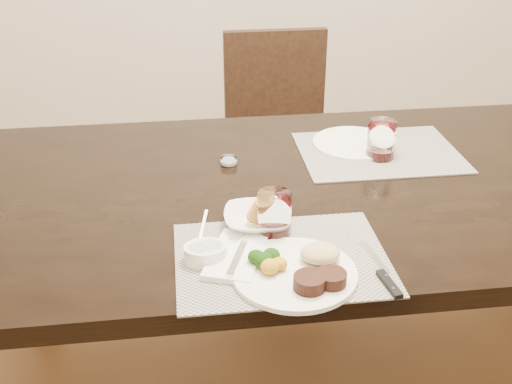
{
  "coord_description": "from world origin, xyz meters",
  "views": [
    {
      "loc": [
        -0.41,
        -1.48,
        1.54
      ],
      "look_at": [
        -0.23,
        -0.16,
        0.82
      ],
      "focal_mm": 45.0,
      "sensor_mm": 36.0,
      "label": 1
    }
  ],
  "objects": [
    {
      "name": "chair_far",
      "position": [
        0.0,
        0.93,
        0.5
      ],
      "size": [
        0.42,
        0.42,
        0.9
      ],
      "color": "black",
      "rests_on": "ground"
    },
    {
      "name": "salt_cellar",
      "position": [
        -0.27,
        0.15,
        0.76
      ],
      "size": [
        0.05,
        0.05,
        0.02
      ],
      "rotation": [
        0.0,
        0.0,
        0.14
      ],
      "color": "white",
      "rests_on": "dining_table"
    },
    {
      "name": "steak_knife",
      "position": [
        -0.0,
        -0.45,
        0.76
      ],
      "size": [
        0.03,
        0.21,
        0.01
      ],
      "rotation": [
        0.0,
        0.0,
        0.14
      ],
      "color": "white",
      "rests_on": "placemat_near"
    },
    {
      "name": "far_plate",
      "position": [
        0.11,
        0.22,
        0.76
      ],
      "size": [
        0.24,
        0.24,
        0.01
      ],
      "primitive_type": "cylinder",
      "color": "white",
      "rests_on": "placemat_far"
    },
    {
      "name": "placemat_far",
      "position": [
        0.17,
        0.17,
        0.75
      ],
      "size": [
        0.46,
        0.34,
        0.0
      ],
      "primitive_type": "cube",
      "color": "gray",
      "rests_on": "dining_table"
    },
    {
      "name": "wine_glass_far",
      "position": [
        0.16,
        0.13,
        0.8
      ],
      "size": [
        0.08,
        0.08,
        0.11
      ],
      "rotation": [
        0.0,
        0.0,
        -0.31
      ],
      "color": "white",
      "rests_on": "placemat_far"
    },
    {
      "name": "dinner_plate",
      "position": [
        -0.18,
        -0.41,
        0.77
      ],
      "size": [
        0.26,
        0.26,
        0.05
      ],
      "rotation": [
        0.0,
        0.0,
        -0.26
      ],
      "color": "white",
      "rests_on": "placemat_near"
    },
    {
      "name": "cracker_bowl",
      "position": [
        -0.24,
        -0.2,
        0.77
      ],
      "size": [
        0.16,
        0.16,
        0.07
      ],
      "rotation": [
        0.0,
        0.0,
        -0.08
      ],
      "color": "white",
      "rests_on": "placemat_near"
    },
    {
      "name": "sauce_ramekin",
      "position": [
        -0.37,
        -0.33,
        0.77
      ],
      "size": [
        0.09,
        0.14,
        0.07
      ],
      "rotation": [
        0.0,
        0.0,
        -0.34
      ],
      "color": "white",
      "rests_on": "placemat_near"
    },
    {
      "name": "wine_glass_near",
      "position": [
        -0.2,
        -0.24,
        0.8
      ],
      "size": [
        0.08,
        0.08,
        0.11
      ],
      "rotation": [
        0.0,
        0.0,
        -0.02
      ],
      "color": "white",
      "rests_on": "placemat_near"
    },
    {
      "name": "napkin_fork",
      "position": [
        -0.3,
        -0.33,
        0.76
      ],
      "size": [
        0.17,
        0.22,
        0.02
      ],
      "rotation": [
        0.0,
        0.0,
        -0.35
      ],
      "color": "white",
      "rests_on": "placemat_near"
    },
    {
      "name": "placemat_near",
      "position": [
        -0.2,
        -0.34,
        0.75
      ],
      "size": [
        0.46,
        0.34,
        0.0
      ],
      "primitive_type": "cube",
      "color": "gray",
      "rests_on": "dining_table"
    },
    {
      "name": "dining_table",
      "position": [
        0.0,
        0.0,
        0.67
      ],
      "size": [
        2.0,
        1.0,
        0.75
      ],
      "color": "black",
      "rests_on": "ground"
    }
  ]
}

